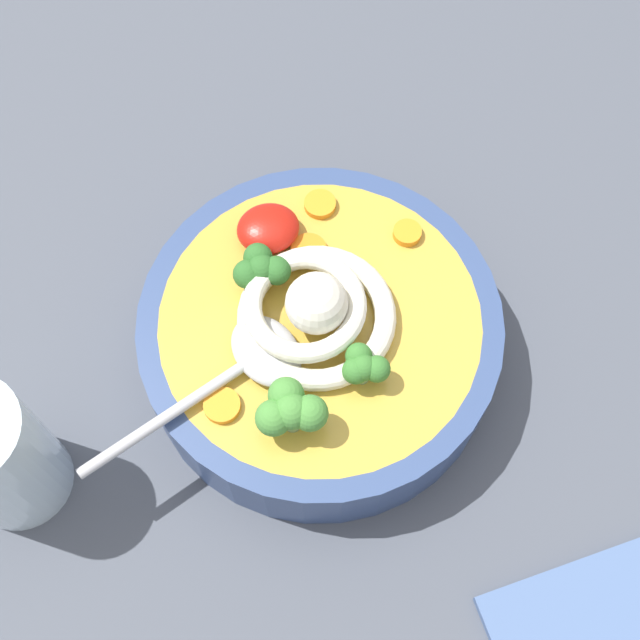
# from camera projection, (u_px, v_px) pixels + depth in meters

# --- Properties ---
(table_slab) EXTENTS (1.18, 1.18, 0.04)m
(table_slab) POSITION_uv_depth(u_px,v_px,m) (322.00, 336.00, 0.70)
(table_slab) COLOR #474C56
(table_slab) RESTS_ON ground
(soup_bowl) EXTENTS (0.27, 0.27, 0.06)m
(soup_bowl) POSITION_uv_depth(u_px,v_px,m) (320.00, 338.00, 0.64)
(soup_bowl) COLOR #334775
(soup_bowl) RESTS_ON table_slab
(noodle_pile) EXTENTS (0.13, 0.12, 0.05)m
(noodle_pile) POSITION_uv_depth(u_px,v_px,m) (313.00, 310.00, 0.60)
(noodle_pile) COLOR silver
(noodle_pile) RESTS_ON soup_bowl
(soup_spoon) EXTENTS (0.17, 0.09, 0.02)m
(soup_spoon) POSITION_uv_depth(u_px,v_px,m) (250.00, 362.00, 0.59)
(soup_spoon) COLOR #B7B7BC
(soup_spoon) RESTS_ON soup_bowl
(chili_sauce_dollop) EXTENTS (0.05, 0.04, 0.02)m
(chili_sauce_dollop) POSITION_uv_depth(u_px,v_px,m) (268.00, 229.00, 0.64)
(chili_sauce_dollop) COLOR #B2190F
(chili_sauce_dollop) RESTS_ON soup_bowl
(broccoli_floret_rear) EXTENTS (0.05, 0.04, 0.04)m
(broccoli_floret_rear) POSITION_uv_depth(u_px,v_px,m) (290.00, 410.00, 0.56)
(broccoli_floret_rear) COLOR #7A9E60
(broccoli_floret_rear) RESTS_ON soup_bowl
(broccoli_floret_far) EXTENTS (0.04, 0.04, 0.03)m
(broccoli_floret_far) POSITION_uv_depth(u_px,v_px,m) (261.00, 268.00, 0.61)
(broccoli_floret_far) COLOR #7A9E60
(broccoli_floret_far) RESTS_ON soup_bowl
(broccoli_floret_near_spoon) EXTENTS (0.04, 0.03, 0.03)m
(broccoli_floret_near_spoon) POSITION_uv_depth(u_px,v_px,m) (362.00, 367.00, 0.58)
(broccoli_floret_near_spoon) COLOR #7A9E60
(broccoli_floret_near_spoon) RESTS_ON soup_bowl
(carrot_slice_beside_chili) EXTENTS (0.02, 0.02, 0.01)m
(carrot_slice_beside_chili) POSITION_uv_depth(u_px,v_px,m) (320.00, 204.00, 0.65)
(carrot_slice_beside_chili) COLOR orange
(carrot_slice_beside_chili) RESTS_ON soup_bowl
(carrot_slice_right) EXTENTS (0.03, 0.03, 0.01)m
(carrot_slice_right) POSITION_uv_depth(u_px,v_px,m) (310.00, 250.00, 0.64)
(carrot_slice_right) COLOR orange
(carrot_slice_right) RESTS_ON soup_bowl
(carrot_slice_center) EXTENTS (0.03, 0.03, 0.01)m
(carrot_slice_center) POSITION_uv_depth(u_px,v_px,m) (222.00, 406.00, 0.58)
(carrot_slice_center) COLOR orange
(carrot_slice_center) RESTS_ON soup_bowl
(carrot_slice_beside_noodles) EXTENTS (0.02, 0.02, 0.01)m
(carrot_slice_beside_noodles) POSITION_uv_depth(u_px,v_px,m) (407.00, 233.00, 0.64)
(carrot_slice_beside_noodles) COLOR orange
(carrot_slice_beside_noodles) RESTS_ON soup_bowl
(folded_napkin) EXTENTS (0.15, 0.11, 0.01)m
(folded_napkin) POSITION_uv_depth(u_px,v_px,m) (604.00, 638.00, 0.58)
(folded_napkin) COLOR #4C6693
(folded_napkin) RESTS_ON table_slab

